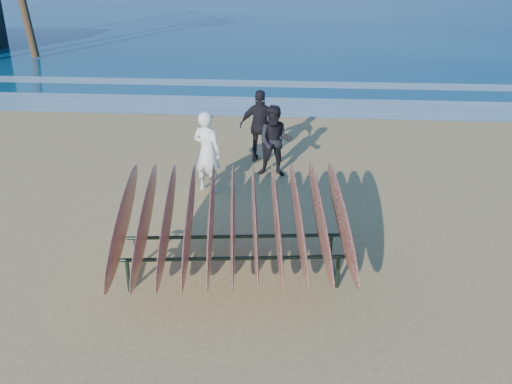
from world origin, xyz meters
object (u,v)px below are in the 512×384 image
(person_dark_a, at_px, (275,141))
(person_dark_b, at_px, (261,126))
(surfboard_rack, at_px, (233,220))
(person_white, at_px, (207,152))

(person_dark_a, xyz_separation_m, person_dark_b, (-0.38, 0.92, 0.06))
(surfboard_rack, height_order, person_dark_b, person_dark_b)
(person_dark_a, distance_m, person_dark_b, 1.00)
(surfboard_rack, relative_size, person_white, 2.10)
(surfboard_rack, xyz_separation_m, person_white, (-0.92, 3.23, -0.11))
(person_dark_a, bearing_deg, surfboard_rack, -93.16)
(person_white, bearing_deg, surfboard_rack, 129.39)
(surfboard_rack, xyz_separation_m, person_dark_a, (0.38, 4.19, -0.16))
(person_white, height_order, person_dark_a, person_white)
(person_white, relative_size, person_dark_a, 1.07)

